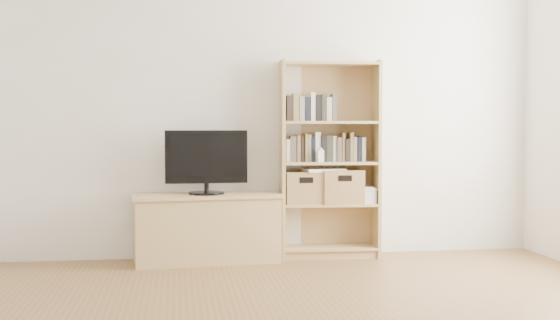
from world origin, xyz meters
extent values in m
cube|color=silver|center=(0.00, 2.50, 1.30)|extent=(4.50, 0.02, 2.60)
cube|color=tan|center=(-0.53, 2.29, 0.26)|extent=(1.15, 0.52, 0.51)
cube|color=tan|center=(0.48, 2.36, 0.80)|extent=(0.82, 0.33, 1.61)
cube|color=black|center=(-0.53, 2.29, 0.79)|extent=(0.64, 0.06, 0.51)
cube|color=beige|center=(0.48, 2.38, 0.91)|extent=(0.91, 0.27, 0.24)
cube|color=beige|center=(0.30, 2.39, 1.21)|extent=(0.35, 0.16, 0.18)
cube|color=white|center=(0.38, 2.27, 0.83)|extent=(0.05, 0.04, 0.10)
cube|color=#B37B50|center=(0.26, 2.36, 0.57)|extent=(0.32, 0.26, 0.26)
cube|color=#B37B50|center=(0.57, 2.35, 0.58)|extent=(0.34, 0.28, 0.27)
cube|color=white|center=(0.42, 2.35, 0.72)|extent=(0.35, 0.27, 0.03)
cube|color=beige|center=(0.75, 2.34, 0.50)|extent=(0.17, 0.24, 0.11)
camera|label=1|loc=(-0.76, -3.24, 1.07)|focal=45.00mm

